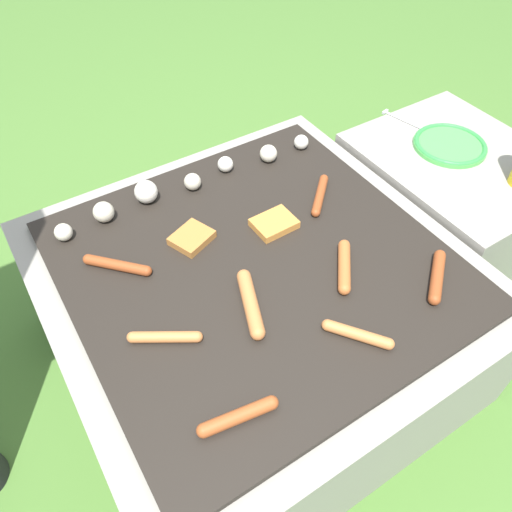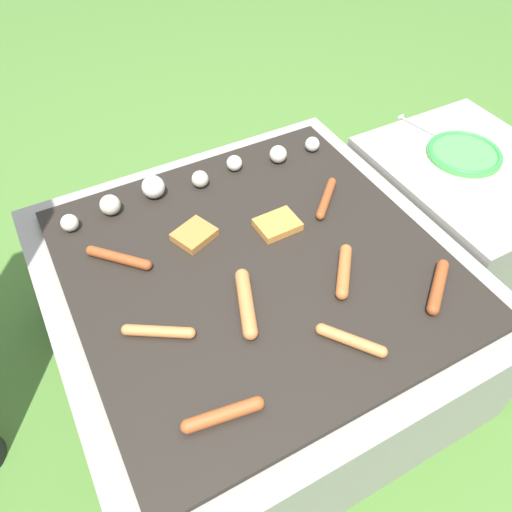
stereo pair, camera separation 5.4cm
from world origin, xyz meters
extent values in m
plane|color=#47702D|center=(0.00, 0.00, 0.00)|extent=(14.00, 14.00, 0.00)
cube|color=gray|center=(0.00, 0.00, 0.19)|extent=(0.94, 0.94, 0.38)
cube|color=black|center=(0.00, 0.00, 0.39)|extent=(0.83, 0.83, 0.02)
cube|color=gray|center=(0.72, 0.03, 0.20)|extent=(0.47, 0.56, 0.40)
cylinder|color=#C6753D|center=(-0.08, -0.10, 0.41)|extent=(0.08, 0.15, 0.03)
sphere|color=#C6753D|center=(-0.05, -0.03, 0.41)|extent=(0.03, 0.03, 0.03)
sphere|color=#C6753D|center=(-0.11, -0.18, 0.41)|extent=(0.03, 0.03, 0.03)
cylinder|color=#A34C23|center=(-0.23, -0.30, 0.41)|extent=(0.13, 0.05, 0.03)
sphere|color=#A34C23|center=(-0.17, -0.31, 0.41)|extent=(0.03, 0.03, 0.03)
sphere|color=#A34C23|center=(-0.30, -0.29, 0.41)|extent=(0.03, 0.03, 0.03)
cylinder|color=#C6753D|center=(-0.27, -0.08, 0.41)|extent=(0.12, 0.09, 0.02)
sphere|color=#C6753D|center=(-0.32, -0.05, 0.41)|extent=(0.02, 0.02, 0.02)
sphere|color=#C6753D|center=(-0.21, -0.12, 0.41)|extent=(0.02, 0.02, 0.02)
cylinder|color=#93421E|center=(0.31, -0.26, 0.41)|extent=(0.12, 0.10, 0.03)
sphere|color=#93421E|center=(0.36, -0.22, 0.41)|extent=(0.03, 0.03, 0.03)
sphere|color=#93421E|center=(0.26, -0.30, 0.41)|extent=(0.03, 0.03, 0.03)
cylinder|color=#B7602D|center=(0.15, -0.13, 0.41)|extent=(0.10, 0.12, 0.03)
sphere|color=#B7602D|center=(0.11, -0.18, 0.41)|extent=(0.03, 0.03, 0.03)
sphere|color=#B7602D|center=(0.20, -0.08, 0.41)|extent=(0.03, 0.03, 0.03)
cylinder|color=#93421E|center=(-0.28, 0.15, 0.41)|extent=(0.12, 0.12, 0.02)
sphere|color=#93421E|center=(-0.33, 0.20, 0.41)|extent=(0.02, 0.02, 0.02)
sphere|color=#93421E|center=(-0.23, 0.10, 0.41)|extent=(0.02, 0.02, 0.02)
cylinder|color=#93421E|center=(0.26, 0.10, 0.41)|extent=(0.12, 0.11, 0.02)
sphere|color=#93421E|center=(0.21, 0.05, 0.41)|extent=(0.02, 0.02, 0.02)
sphere|color=#93421E|center=(0.31, 0.15, 0.41)|extent=(0.02, 0.02, 0.02)
cylinder|color=#C6753D|center=(0.06, -0.28, 0.41)|extent=(0.09, 0.12, 0.02)
sphere|color=#C6753D|center=(0.02, -0.23, 0.41)|extent=(0.02, 0.02, 0.02)
sphere|color=#C6753D|center=(0.10, -0.34, 0.41)|extent=(0.02, 0.02, 0.02)
cube|color=#D18438|center=(0.10, 0.08, 0.41)|extent=(0.10, 0.08, 0.02)
cube|color=#B27033|center=(-0.09, 0.14, 0.41)|extent=(0.11, 0.11, 0.02)
sphere|color=beige|center=(-0.35, 0.31, 0.42)|extent=(0.04, 0.04, 0.04)
sphere|color=beige|center=(-0.24, 0.32, 0.43)|extent=(0.05, 0.05, 0.05)
sphere|color=silver|center=(-0.12, 0.33, 0.43)|extent=(0.06, 0.06, 0.06)
sphere|color=beige|center=(0.00, 0.31, 0.42)|extent=(0.05, 0.05, 0.05)
sphere|color=silver|center=(0.11, 0.33, 0.42)|extent=(0.04, 0.04, 0.04)
sphere|color=beige|center=(0.24, 0.31, 0.42)|extent=(0.05, 0.05, 0.05)
sphere|color=silver|center=(0.35, 0.31, 0.42)|extent=(0.04, 0.04, 0.04)
cylinder|color=#4CB24C|center=(0.72, 0.08, 0.41)|extent=(0.21, 0.21, 0.01)
torus|color=#338C3F|center=(0.72, 0.08, 0.41)|extent=(0.21, 0.21, 0.01)
cylinder|color=silver|center=(0.71, 0.22, 0.40)|extent=(0.05, 0.19, 0.01)
cube|color=silver|center=(0.69, 0.32, 0.40)|extent=(0.03, 0.01, 0.01)
camera|label=1|loc=(-0.41, -0.65, 1.26)|focal=35.00mm
camera|label=2|loc=(-0.37, -0.68, 1.26)|focal=35.00mm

